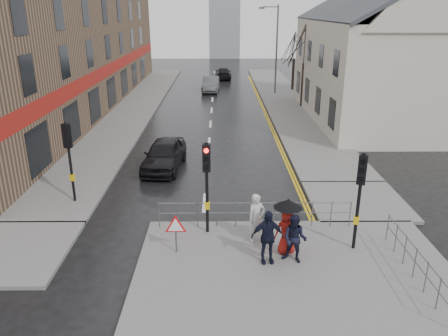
{
  "coord_description": "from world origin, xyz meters",
  "views": [
    {
      "loc": [
        0.66,
        -13.98,
        7.82
      ],
      "look_at": [
        0.83,
        2.57,
        1.75
      ],
      "focal_mm": 35.0,
      "sensor_mm": 36.0,
      "label": 1
    }
  ],
  "objects_px": {
    "pedestrian_d": "(267,237)",
    "car_parked": "(164,154)",
    "pedestrian_a": "(257,218)",
    "pedestrian_with_umbrella": "(287,223)",
    "pedestrian_b": "(295,239)",
    "car_mid": "(211,84)"
  },
  "relations": [
    {
      "from": "pedestrian_with_umbrella",
      "to": "car_parked",
      "type": "xyz_separation_m",
      "value": [
        -5.05,
        8.61,
        -0.47
      ]
    },
    {
      "from": "pedestrian_a",
      "to": "pedestrian_b",
      "type": "distance_m",
      "value": 1.76
    },
    {
      "from": "pedestrian_a",
      "to": "car_parked",
      "type": "height_order",
      "value": "pedestrian_a"
    },
    {
      "from": "pedestrian_a",
      "to": "pedestrian_with_umbrella",
      "type": "relative_size",
      "value": 0.9
    },
    {
      "from": "pedestrian_b",
      "to": "pedestrian_with_umbrella",
      "type": "bearing_deg",
      "value": 133.47
    },
    {
      "from": "pedestrian_a",
      "to": "pedestrian_with_umbrella",
      "type": "bearing_deg",
      "value": -67.04
    },
    {
      "from": "pedestrian_a",
      "to": "pedestrian_d",
      "type": "bearing_deg",
      "value": -106.04
    },
    {
      "from": "pedestrian_with_umbrella",
      "to": "car_parked",
      "type": "bearing_deg",
      "value": 120.38
    },
    {
      "from": "pedestrian_d",
      "to": "pedestrian_with_umbrella",
      "type": "bearing_deg",
      "value": 32.08
    },
    {
      "from": "pedestrian_a",
      "to": "car_mid",
      "type": "height_order",
      "value": "pedestrian_a"
    },
    {
      "from": "pedestrian_b",
      "to": "pedestrian_d",
      "type": "distance_m",
      "value": 0.88
    },
    {
      "from": "pedestrian_b",
      "to": "pedestrian_with_umbrella",
      "type": "xyz_separation_m",
      "value": [
        -0.18,
        0.54,
        0.27
      ]
    },
    {
      "from": "car_mid",
      "to": "pedestrian_b",
      "type": "bearing_deg",
      "value": -81.12
    },
    {
      "from": "pedestrian_a",
      "to": "pedestrian_with_umbrella",
      "type": "height_order",
      "value": "pedestrian_with_umbrella"
    },
    {
      "from": "pedestrian_d",
      "to": "car_parked",
      "type": "distance_m",
      "value": 10.14
    },
    {
      "from": "pedestrian_a",
      "to": "pedestrian_with_umbrella",
      "type": "xyz_separation_m",
      "value": [
        0.92,
        -0.82,
        0.22
      ]
    },
    {
      "from": "pedestrian_with_umbrella",
      "to": "car_parked",
      "type": "height_order",
      "value": "pedestrian_with_umbrella"
    },
    {
      "from": "pedestrian_a",
      "to": "pedestrian_d",
      "type": "relative_size",
      "value": 0.97
    },
    {
      "from": "pedestrian_b",
      "to": "car_mid",
      "type": "relative_size",
      "value": 0.37
    },
    {
      "from": "pedestrian_b",
      "to": "pedestrian_d",
      "type": "relative_size",
      "value": 0.91
    },
    {
      "from": "car_parked",
      "to": "pedestrian_a",
      "type": "bearing_deg",
      "value": -56.11
    },
    {
      "from": "pedestrian_d",
      "to": "car_mid",
      "type": "distance_m",
      "value": 31.52
    }
  ]
}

